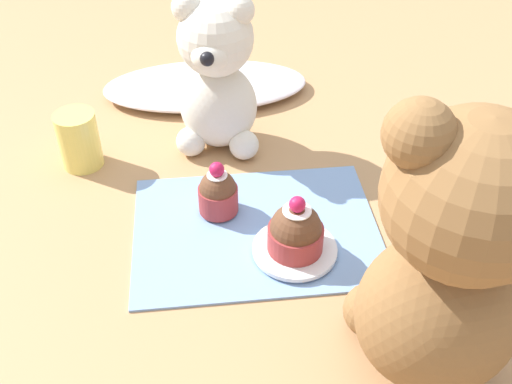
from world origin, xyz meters
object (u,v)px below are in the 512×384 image
object	(u,v)px
cupcake_near_cream_bear	(218,193)
saucer_plate	(295,249)
cupcake_near_tan_bear	(296,232)
teddy_bear_cream	(217,77)
juice_glass	(79,140)
teddy_bear_tan	(450,260)

from	to	relation	value
cupcake_near_cream_bear	saucer_plate	bearing A→B (deg)	-44.73
cupcake_near_cream_bear	cupcake_near_tan_bear	size ratio (longest dim) A/B	0.96
teddy_bear_cream	juice_glass	size ratio (longest dim) A/B	2.77
teddy_bear_cream	cupcake_near_cream_bear	distance (m)	0.15
juice_glass	cupcake_near_cream_bear	bearing A→B (deg)	-34.56
cupcake_near_cream_bear	cupcake_near_tan_bear	distance (m)	0.11
teddy_bear_cream	cupcake_near_cream_bear	bearing A→B (deg)	-80.58
teddy_bear_tan	cupcake_near_tan_bear	size ratio (longest dim) A/B	3.96
saucer_plate	teddy_bear_cream	bearing A→B (deg)	107.09
teddy_bear_tan	juice_glass	xyz separation A→B (m)	(-0.33, 0.33, -0.10)
juice_glass	cupcake_near_tan_bear	bearing A→B (deg)	-38.09
teddy_bear_cream	saucer_plate	bearing A→B (deg)	-59.48
cupcake_near_tan_bear	juice_glass	bearing A→B (deg)	141.91
cupcake_near_cream_bear	saucer_plate	size ratio (longest dim) A/B	0.73
teddy_bear_tan	saucer_plate	bearing A→B (deg)	-49.02
teddy_bear_cream	teddy_bear_tan	world-z (taller)	teddy_bear_tan
teddy_bear_cream	saucer_plate	xyz separation A→B (m)	(0.07, -0.21, -0.09)
teddy_bear_cream	cupcake_near_tan_bear	bearing A→B (deg)	-59.48
teddy_bear_tan	juice_glass	distance (m)	0.48
saucer_plate	cupcake_near_cream_bear	bearing A→B (deg)	135.27
teddy_bear_cream	teddy_bear_tan	size ratio (longest dim) A/B	0.74
cupcake_near_cream_bear	saucer_plate	xyz separation A→B (m)	(0.08, -0.07, -0.02)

